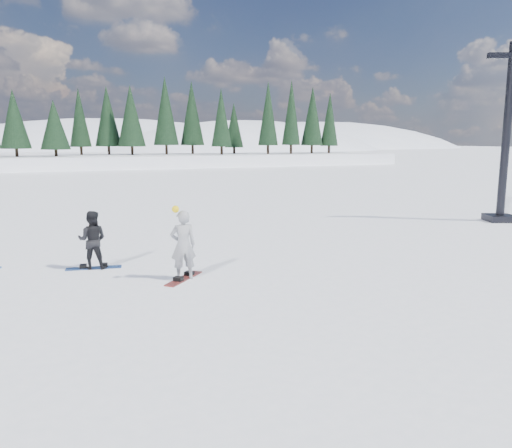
# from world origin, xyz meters

# --- Properties ---
(ground) EXTENTS (420.00, 420.00, 0.00)m
(ground) POSITION_xyz_m (0.00, 0.00, 0.00)
(ground) COLOR white
(ground) RESTS_ON ground
(alpine_backdrop) EXTENTS (412.50, 227.00, 53.20)m
(alpine_backdrop) POSITION_xyz_m (-11.72, 189.17, -13.97)
(alpine_backdrop) COLOR white
(alpine_backdrop) RESTS_ON ground
(lift_tower) EXTENTS (2.02, 1.49, 7.61)m
(lift_tower) POSITION_xyz_m (16.38, 3.14, 3.10)
(lift_tower) COLOR black
(lift_tower) RESTS_ON ground
(snowboarder_woman) EXTENTS (0.67, 0.45, 1.95)m
(snowboarder_woman) POSITION_xyz_m (1.19, -0.72, 0.91)
(snowboarder_woman) COLOR #A4A4A9
(snowboarder_woman) RESTS_ON ground
(snowboarder_man) EXTENTS (0.95, 0.83, 1.63)m
(snowboarder_man) POSITION_xyz_m (-0.90, 1.29, 0.82)
(snowboarder_man) COLOR black
(snowboarder_man) RESTS_ON ground
(snowboard_woman) EXTENTS (1.24, 1.28, 0.03)m
(snowboard_woman) POSITION_xyz_m (1.19, -0.72, 0.01)
(snowboard_woman) COLOR maroon
(snowboard_woman) RESTS_ON ground
(snowboard_man) EXTENTS (1.53, 0.51, 0.03)m
(snowboard_man) POSITION_xyz_m (-0.90, 1.29, 0.01)
(snowboard_man) COLOR #1B4595
(snowboard_man) RESTS_ON ground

